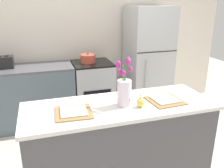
% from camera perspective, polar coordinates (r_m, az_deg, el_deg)
% --- Properties ---
extents(back_wall, '(5.20, 0.08, 2.70)m').
position_cam_1_polar(back_wall, '(4.00, -7.69, 12.48)').
color(back_wall, silver).
rests_on(back_wall, ground_plane).
extents(kitchen_island, '(1.80, 0.66, 0.89)m').
position_cam_1_polar(kitchen_island, '(2.44, 1.81, -14.47)').
color(kitchen_island, '#4C4C51').
rests_on(kitchen_island, ground_plane).
extents(back_counter, '(1.68, 0.60, 0.91)m').
position_cam_1_polar(back_counter, '(3.79, -21.99, -3.15)').
color(back_counter, slate).
rests_on(back_counter, ground_plane).
extents(stove_range, '(0.60, 0.61, 0.91)m').
position_cam_1_polar(stove_range, '(3.85, -4.60, -1.42)').
color(stove_range, '#B2B5B7').
rests_on(stove_range, ground_plane).
extents(refrigerator, '(0.68, 0.67, 1.75)m').
position_cam_1_polar(refrigerator, '(4.03, 8.57, 5.58)').
color(refrigerator, '#B7BABC').
rests_on(refrigerator, ground_plane).
extents(flower_vase, '(0.14, 0.16, 0.44)m').
position_cam_1_polar(flower_vase, '(2.16, 2.95, -1.40)').
color(flower_vase, silver).
rests_on(flower_vase, kitchen_island).
extents(pear_figurine, '(0.08, 0.08, 0.12)m').
position_cam_1_polar(pear_figurine, '(2.17, 6.90, -4.30)').
color(pear_figurine, '#E5CC4C').
rests_on(pear_figurine, kitchen_island).
extents(plate_setting_left, '(0.33, 0.33, 0.02)m').
position_cam_1_polar(plate_setting_left, '(2.08, -9.21, -6.67)').
color(plate_setting_left, olive).
rests_on(plate_setting_left, kitchen_island).
extents(plate_setting_right, '(0.33, 0.33, 0.02)m').
position_cam_1_polar(plate_setting_right, '(2.35, 12.63, -3.79)').
color(plate_setting_right, olive).
rests_on(plate_setting_right, kitchen_island).
extents(toaster, '(0.28, 0.18, 0.17)m').
position_cam_1_polar(toaster, '(3.68, -24.59, 4.78)').
color(toaster, black).
rests_on(toaster, back_counter).
extents(cooking_pot, '(0.24, 0.24, 0.15)m').
position_cam_1_polar(cooking_pot, '(3.70, -5.80, 6.13)').
color(cooking_pot, '#CC4C38').
rests_on(cooking_pot, stove_range).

